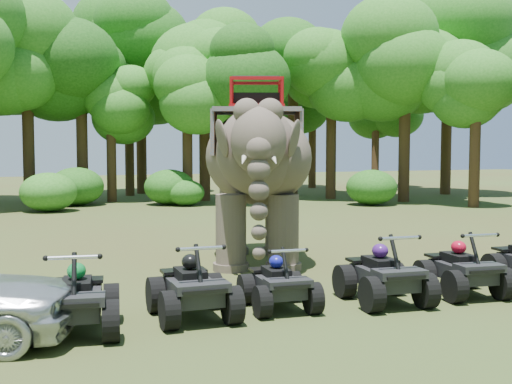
# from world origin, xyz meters

# --- Properties ---
(ground) EXTENTS (110.00, 110.00, 0.00)m
(ground) POSITION_xyz_m (0.00, 0.00, 0.00)
(ground) COLOR #47381E
(ground) RESTS_ON ground
(elephant) EXTENTS (4.18, 6.04, 4.65)m
(elephant) POSITION_xyz_m (0.80, 3.28, 2.33)
(elephant) COLOR #50433A
(elephant) RESTS_ON ground
(atv_0) EXTENTS (1.55, 1.95, 1.32)m
(atv_0) POSITION_xyz_m (-4.00, -1.54, 0.66)
(atv_0) COLOR black
(atv_0) RESTS_ON ground
(atv_1) EXTENTS (1.32, 1.79, 1.30)m
(atv_1) POSITION_xyz_m (-2.10, -1.33, 0.65)
(atv_1) COLOR black
(atv_1) RESTS_ON ground
(atv_2) EXTENTS (1.25, 1.63, 1.15)m
(atv_2) POSITION_xyz_m (-0.51, -1.27, 0.58)
(atv_2) COLOR black
(atv_2) RESTS_ON ground
(atv_3) EXTENTS (1.44, 1.88, 1.32)m
(atv_3) POSITION_xyz_m (1.46, -1.55, 0.66)
(atv_3) COLOR black
(atv_3) RESTS_ON ground
(atv_4) EXTENTS (1.45, 1.85, 1.28)m
(atv_4) POSITION_xyz_m (3.24, -1.54, 0.64)
(atv_4) COLOR black
(atv_4) RESTS_ON ground
(tree_0) EXTENTS (4.70, 4.70, 6.71)m
(tree_0) POSITION_xyz_m (0.00, 22.42, 3.36)
(tree_0) COLOR #195114
(tree_0) RESTS_ON ground
(tree_1) EXTENTS (5.15, 5.15, 7.35)m
(tree_1) POSITION_xyz_m (3.53, 20.29, 3.68)
(tree_1) COLOR #195114
(tree_1) RESTS_ON ground
(tree_2) EXTENTS (5.73, 5.73, 8.18)m
(tree_2) POSITION_xyz_m (6.87, 19.16, 4.09)
(tree_2) COLOR #195114
(tree_2) RESTS_ON ground
(tree_3) EXTENTS (6.12, 6.12, 8.75)m
(tree_3) POSITION_xyz_m (11.67, 20.16, 4.37)
(tree_3) COLOR #195114
(tree_3) RESTS_ON ground
(tree_4) EXTENTS (6.73, 6.73, 9.62)m
(tree_4) POSITION_xyz_m (14.34, 17.04, 4.81)
(tree_4) COLOR #195114
(tree_4) RESTS_ON ground
(tree_5) EXTENTS (4.99, 4.99, 7.12)m
(tree_5) POSITION_xyz_m (15.65, 13.14, 3.56)
(tree_5) COLOR #195114
(tree_5) RESTS_ON ground
(tree_32) EXTENTS (6.59, 6.59, 9.42)m
(tree_32) POSITION_xyz_m (-4.06, 23.05, 4.71)
(tree_32) COLOR #195114
(tree_32) RESTS_ON ground
(tree_33) EXTENTS (7.47, 7.47, 10.67)m
(tree_33) POSITION_xyz_m (2.63, 27.95, 5.33)
(tree_33) COLOR #195114
(tree_33) RESTS_ON ground
(tree_34) EXTENTS (7.64, 7.64, 10.91)m
(tree_34) POSITION_xyz_m (19.78, 20.72, 5.45)
(tree_34) COLOR #195114
(tree_34) RESTS_ON ground
(tree_36) EXTENTS (7.36, 7.36, 10.52)m
(tree_36) POSITION_xyz_m (10.86, 23.51, 5.26)
(tree_36) COLOR #195114
(tree_36) RESTS_ON ground
(tree_38) EXTENTS (6.56, 6.56, 9.37)m
(tree_38) POSITION_xyz_m (4.79, 21.49, 4.69)
(tree_38) COLOR #195114
(tree_38) RESTS_ON ground
(tree_41) EXTENTS (5.45, 5.45, 7.78)m
(tree_41) POSITION_xyz_m (1.63, 26.44, 3.89)
(tree_41) COLOR #195114
(tree_41) RESTS_ON ground
(tree_43) EXTENTS (6.63, 6.63, 9.48)m
(tree_43) POSITION_xyz_m (-1.40, 23.18, 4.74)
(tree_43) COLOR #195114
(tree_43) RESTS_ON ground
(tree_44) EXTENTS (5.58, 5.58, 7.97)m
(tree_44) POSITION_xyz_m (14.88, 29.16, 3.98)
(tree_44) COLOR #195114
(tree_44) RESTS_ON ground
(tree_45) EXTENTS (5.35, 5.35, 7.64)m
(tree_45) POSITION_xyz_m (19.30, 28.03, 3.82)
(tree_45) COLOR #195114
(tree_45) RESTS_ON ground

